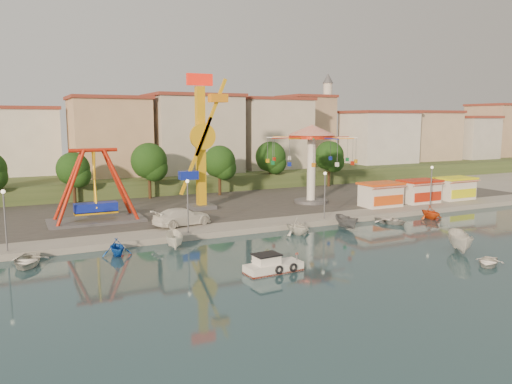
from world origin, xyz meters
TOP-DOWN VIEW (x-y plane):
  - ground at (0.00, 0.00)m, footprint 200.00×200.00m
  - quay_deck at (0.00, 62.00)m, footprint 200.00×100.00m
  - asphalt_pad at (0.00, 30.00)m, footprint 90.00×28.00m
  - hill_terrace at (0.00, 67.00)m, footprint 200.00×60.00m
  - pirate_ship_ride at (-15.32, 22.38)m, footprint 10.00×5.00m
  - kamikaze_tower at (-2.04, 24.76)m, footprint 4.71×3.10m
  - wave_swinger at (12.41, 22.78)m, footprint 11.60×11.60m
  - booth_left at (18.93, 16.49)m, footprint 5.40×3.78m
  - booth_mid at (25.54, 16.49)m, footprint 5.40×3.78m
  - booth_right at (32.12, 16.49)m, footprint 5.40×3.78m
  - lamp_post_0 at (-24.00, 13.00)m, footprint 0.14×0.14m
  - lamp_post_1 at (-8.00, 13.00)m, footprint 0.14×0.14m
  - lamp_post_2 at (8.00, 13.00)m, footprint 0.14×0.14m
  - lamp_post_3 at (24.00, 13.00)m, footprint 0.14×0.14m
  - tree_1 at (-16.00, 36.24)m, footprint 4.35×4.35m
  - tree_2 at (-6.00, 35.81)m, footprint 5.02×5.02m
  - tree_3 at (4.00, 34.36)m, footprint 4.68×4.68m
  - tree_4 at (14.00, 37.35)m, footprint 4.86×4.86m
  - tree_5 at (24.00, 35.54)m, footprint 4.83×4.83m
  - building_1 at (-21.33, 51.38)m, footprint 12.33×9.01m
  - building_2 at (-8.19, 51.96)m, footprint 11.95×9.28m
  - building_3 at (5.60, 48.80)m, footprint 12.59×10.50m
  - building_4 at (19.07, 52.20)m, footprint 10.75×9.23m
  - building_5 at (32.37, 50.33)m, footprint 12.77×10.96m
  - building_6 at (44.15, 48.77)m, footprint 8.23×8.98m
  - building_7 at (56.03, 53.70)m, footprint 11.59×10.93m
  - building_8 at (69.93, 47.19)m, footprint 12.84×9.28m
  - building_9 at (83.46, 49.95)m, footprint 12.95×9.17m
  - minaret at (36.00, 54.00)m, footprint 2.80×2.80m
  - cabin_motorboat at (-5.72, -0.31)m, footprint 4.65×2.04m
  - rowboat_a at (-4.74, 1.53)m, footprint 2.92×3.87m
  - rowboat_b at (10.63, -6.48)m, footprint 3.72×3.42m
  - skiff at (12.03, -2.45)m, footprint 4.28×4.88m
  - van at (-7.48, 16.53)m, footprint 6.74×3.88m
  - moored_boat_0 at (-22.60, 9.80)m, footprint 3.80×4.71m
  - moored_boat_1 at (-15.53, 9.80)m, footprint 2.65×3.02m
  - moored_boat_2 at (-10.37, 9.80)m, footprint 2.39×4.30m
  - moored_boat_4 at (2.54, 9.80)m, footprint 3.44×3.77m
  - moored_boat_5 at (8.75, 9.80)m, footprint 1.66×3.86m
  - moored_boat_6 at (14.83, 9.80)m, footprint 3.63×4.31m
  - moored_boat_7 at (20.84, 9.80)m, footprint 2.98×3.37m

SIDE VIEW (x-z plane):
  - ground at x=0.00m, z-range 0.00..0.00m
  - quay_deck at x=0.00m, z-range 0.00..0.60m
  - rowboat_b at x=10.63m, z-range 0.00..0.63m
  - rowboat_a at x=-4.74m, z-range 0.00..0.76m
  - moored_boat_6 at x=14.83m, z-range 0.00..0.76m
  - cabin_motorboat at x=-5.72m, z-range -0.37..1.22m
  - moored_boat_0 at x=-22.60m, z-range 0.00..0.86m
  - asphalt_pad at x=0.00m, z-range 0.60..0.61m
  - moored_boat_5 at x=8.75m, z-range 0.00..1.46m
  - moored_boat_1 at x=-15.53m, z-range 0.00..1.52m
  - moored_boat_2 at x=-10.37m, z-range 0.00..1.57m
  - moored_boat_7 at x=20.84m, z-range 0.00..1.65m
  - moored_boat_4 at x=2.54m, z-range 0.00..1.70m
  - skiff at x=12.03m, z-range 0.00..1.84m
  - hill_terrace at x=0.00m, z-range 0.00..3.00m
  - van at x=-7.48m, z-range 0.60..2.44m
  - booth_left at x=18.93m, z-range 0.62..3.70m
  - booth_mid at x=25.54m, z-range 0.62..3.70m
  - booth_right at x=32.12m, z-range 0.62..3.70m
  - lamp_post_0 at x=-24.00m, z-range 0.60..5.60m
  - lamp_post_1 at x=-8.00m, z-range 0.60..5.60m
  - lamp_post_2 at x=8.00m, z-range 0.60..5.60m
  - lamp_post_3 at x=24.00m, z-range 0.60..5.60m
  - pirate_ship_ride at x=-15.32m, z-range 0.39..8.39m
  - tree_1 at x=-16.00m, z-range 1.80..8.60m
  - tree_3 at x=4.00m, z-range 1.90..9.21m
  - tree_5 at x=24.00m, z-range 1.94..9.48m
  - tree_4 at x=14.00m, z-range 1.95..9.55m
  - tree_2 at x=-6.00m, z-range 1.99..9.84m
  - building_1 at x=-21.33m, z-range 3.00..11.63m
  - building_7 at x=56.03m, z-range 3.00..11.76m
  - building_3 at x=5.60m, z-range 3.00..12.20m
  - building_9 at x=83.46m, z-range 3.00..12.21m
  - building_4 at x=19.07m, z-range 3.00..12.24m
  - wave_swinger at x=12.41m, z-range 3.00..13.40m
  - kamikaze_tower at x=-2.04m, z-range 0.32..16.82m
  - building_5 at x=32.37m, z-range 3.00..14.21m
  - building_2 at x=-8.19m, z-range 3.00..14.23m
  - building_6 at x=44.15m, z-range 3.00..15.36m
  - building_8 at x=69.93m, z-range 3.00..15.58m
  - minaret at x=36.00m, z-range 3.55..21.55m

